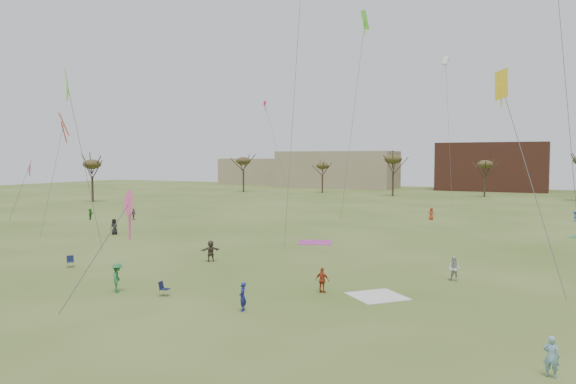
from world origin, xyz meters
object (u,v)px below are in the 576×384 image
at_px(flyer_near_right, 243,297).
at_px(camp_chair_center, 164,292).
at_px(camp_chair_left, 70,264).
at_px(spectator_fore_a, 322,280).
at_px(flyer_near_center, 117,278).

xyz_separation_m(flyer_near_right, camp_chair_center, (-5.83, 0.69, -0.51)).
relative_size(camp_chair_left, camp_chair_center, 1.00).
height_order(spectator_fore_a, camp_chair_center, spectator_fore_a).
bearing_deg(camp_chair_center, flyer_near_center, 86.64).
distance_m(spectator_fore_a, camp_chair_left, 20.07).
height_order(flyer_near_right, camp_chair_center, flyer_near_right).
distance_m(flyer_near_right, spectator_fore_a, 6.02).
bearing_deg(flyer_near_center, flyer_near_right, -128.40).
distance_m(flyer_near_center, spectator_fore_a, 12.59).
xyz_separation_m(spectator_fore_a, camp_chair_left, (-20.03, -1.10, -0.51)).
height_order(flyer_near_center, camp_chair_left, flyer_near_center).
height_order(flyer_near_center, spectator_fore_a, flyer_near_center).
height_order(flyer_near_center, camp_chair_center, flyer_near_center).
bearing_deg(spectator_fore_a, camp_chair_left, 7.09).
bearing_deg(flyer_near_right, camp_chair_center, -116.78).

